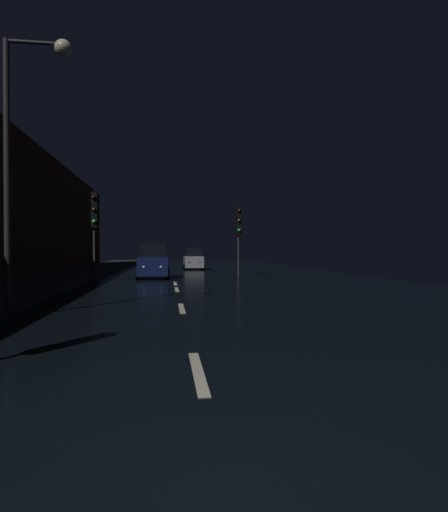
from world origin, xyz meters
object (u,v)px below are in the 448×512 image
Objects in this scene: streetlamp_overhead at (26,132)px; car_approaching_headlights at (154,262)px; traffic_light_far_right at (239,226)px; car_distant_taillights at (193,260)px; traffic_light_far_left at (94,217)px.

car_approaching_headlights is at bearing 79.70° from streetlamp_overhead.
traffic_light_far_right is 1.20× the size of car_distant_taillights.
streetlamp_overhead is 1.87× the size of car_distant_taillights.
traffic_light_far_right is 0.64× the size of streetlamp_overhead.
traffic_light_far_right is at bearing 63.12° from streetlamp_overhead.
traffic_light_far_right is 9.64m from traffic_light_far_left.
streetlamp_overhead is at bearing -33.01° from traffic_light_far_right.
car_distant_taillights is (-2.36, 10.28, -2.45)m from traffic_light_far_right.
traffic_light_far_right is at bearing 101.18° from car_approaching_headlights.
traffic_light_far_right is at bearing 110.17° from traffic_light_far_left.
car_approaching_headlights reaches higher than car_distant_taillights.
car_approaching_headlights is at bearing 130.37° from traffic_light_far_left.
traffic_light_far_right is 10.83m from car_distant_taillights.
traffic_light_far_left reaches higher than car_approaching_headlights.
traffic_light_far_right is at bearing -167.04° from car_distant_taillights.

